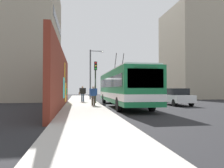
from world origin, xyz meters
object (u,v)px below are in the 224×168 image
at_px(city_bus, 123,87).
at_px(traffic_light, 95,75).
at_px(parked_car_white, 175,96).
at_px(pedestrian_at_curb, 93,94).
at_px(parked_car_black, 152,95).
at_px(parked_car_navy, 138,93).
at_px(parked_car_red, 129,93).
at_px(street_lamp, 92,71).
at_px(pedestrian_midblock, 83,92).

distance_m(city_bus, traffic_light, 3.79).
bearing_deg(city_bus, parked_car_white, -82.19).
bearing_deg(parked_car_white, pedestrian_at_curb, 97.38).
height_order(parked_car_black, traffic_light, traffic_light).
bearing_deg(parked_car_white, traffic_light, 73.51).
bearing_deg(city_bus, pedestrian_at_curb, 96.52).
distance_m(parked_car_navy, parked_car_red, 5.39).
bearing_deg(parked_car_white, street_lamp, 38.41).
height_order(parked_car_red, street_lamp, street_lamp).
xyz_separation_m(parked_car_white, pedestrian_at_curb, (-1.01, 7.79, 0.27)).
relative_size(city_bus, parked_car_white, 2.95).
relative_size(parked_car_navy, traffic_light, 1.05).
xyz_separation_m(parked_car_white, pedestrian_midblock, (3.94, 8.57, 0.32)).
distance_m(parked_car_black, parked_car_red, 11.58).
height_order(parked_car_white, pedestrian_midblock, pedestrian_midblock).
xyz_separation_m(parked_car_red, traffic_light, (-15.68, 7.35, 2.08)).
height_order(parked_car_white, parked_car_black, same).
height_order(parked_car_black, pedestrian_midblock, pedestrian_midblock).
height_order(parked_car_white, parked_car_navy, same).
relative_size(parked_car_navy, parked_car_red, 0.88).
distance_m(parked_car_white, parked_car_red, 17.86).
xyz_separation_m(pedestrian_midblock, street_lamp, (5.19, -1.33, 2.76)).
xyz_separation_m(parked_car_white, parked_car_navy, (12.46, 0.00, -0.00)).
height_order(parked_car_navy, traffic_light, traffic_light).
xyz_separation_m(parked_car_black, pedestrian_at_curb, (-7.29, 7.79, 0.27)).
relative_size(parked_car_black, pedestrian_midblock, 2.47).
height_order(parked_car_white, parked_car_red, same).
distance_m(parked_car_black, parked_car_navy, 6.18).
bearing_deg(parked_car_black, parked_car_white, -180.00).
bearing_deg(street_lamp, pedestrian_midblock, 165.65).
relative_size(pedestrian_at_curb, traffic_light, 0.40).
bearing_deg(parked_car_navy, parked_car_white, 180.00).
bearing_deg(city_bus, traffic_light, 36.65).
xyz_separation_m(parked_car_white, parked_car_black, (6.28, 0.00, -0.00)).
bearing_deg(parked_car_white, city_bus, 97.81).
distance_m(parked_car_navy, traffic_light, 12.81).
xyz_separation_m(pedestrian_at_curb, traffic_light, (3.19, -0.44, 1.81)).
height_order(parked_car_white, street_lamp, street_lamp).
bearing_deg(pedestrian_at_curb, parked_car_red, -22.45).
xyz_separation_m(city_bus, traffic_light, (2.89, 2.15, 1.18)).
height_order(pedestrian_at_curb, traffic_light, traffic_light).
height_order(parked_car_navy, pedestrian_midblock, pedestrian_midblock).
xyz_separation_m(pedestrian_midblock, traffic_light, (-1.77, -1.22, 1.76)).
relative_size(parked_car_white, street_lamp, 0.65).
xyz_separation_m(parked_car_black, street_lamp, (2.85, 7.24, 3.08)).
bearing_deg(street_lamp, parked_car_navy, -65.32).
xyz_separation_m(parked_car_navy, pedestrian_at_curb, (-13.47, 7.79, 0.27)).
xyz_separation_m(parked_car_black, traffic_light, (-4.10, 7.35, 2.08)).
bearing_deg(pedestrian_at_curb, parked_car_white, -82.62).
bearing_deg(parked_car_white, parked_car_red, -0.00).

